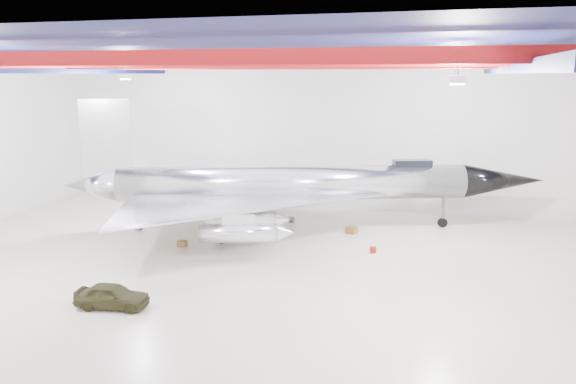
% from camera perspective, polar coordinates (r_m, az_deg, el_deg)
% --- Properties ---
extents(floor, '(40.00, 40.00, 0.00)m').
position_cam_1_polar(floor, '(29.40, -4.54, -7.77)').
color(floor, beige).
rests_on(floor, ground).
extents(wall_back, '(40.00, 0.00, 40.00)m').
position_cam_1_polar(wall_back, '(42.29, 2.47, 5.95)').
color(wall_back, silver).
rests_on(wall_back, floor).
extents(ceiling, '(40.00, 40.00, 0.00)m').
position_cam_1_polar(ceiling, '(27.71, -4.92, 14.18)').
color(ceiling, '#0A0F38').
rests_on(ceiling, wall_back).
extents(ceiling_structure, '(39.50, 29.50, 1.08)m').
position_cam_1_polar(ceiling_structure, '(27.70, -4.90, 12.78)').
color(ceiling_structure, maroon).
rests_on(ceiling_structure, ceiling).
extents(jet_aircraft, '(29.74, 22.37, 8.40)m').
position_cam_1_polar(jet_aircraft, '(35.78, 0.38, 0.42)').
color(jet_aircraft, silver).
rests_on(jet_aircraft, floor).
extents(jeep, '(3.32, 1.73, 1.08)m').
position_cam_1_polar(jeep, '(25.65, -17.45, -10.02)').
color(jeep, '#323019').
rests_on(jeep, floor).
extents(crate_ply, '(0.53, 0.44, 0.35)m').
position_cam_1_polar(crate_ply, '(33.45, -10.70, -5.17)').
color(crate_ply, olive).
rests_on(crate_ply, floor).
extents(toolbox_red, '(0.58, 0.53, 0.34)m').
position_cam_1_polar(toolbox_red, '(36.91, -6.94, -3.44)').
color(toolbox_red, maroon).
rests_on(toolbox_red, floor).
extents(parts_bin, '(0.80, 0.73, 0.46)m').
position_cam_1_polar(parts_bin, '(35.78, 6.48, -3.82)').
color(parts_bin, olive).
rests_on(parts_bin, floor).
extents(crate_small, '(0.40, 0.33, 0.27)m').
position_cam_1_polar(crate_small, '(37.52, -14.93, -3.56)').
color(crate_small, '#59595B').
rests_on(crate_small, floor).
extents(tool_chest, '(0.49, 0.49, 0.33)m').
position_cam_1_polar(tool_chest, '(32.14, 8.63, -5.82)').
color(tool_chest, maroon).
rests_on(tool_chest, floor).
extents(spares_box, '(0.44, 0.44, 0.37)m').
position_cam_1_polar(spares_box, '(38.20, 0.36, -2.80)').
color(spares_box, '#59595B').
rests_on(spares_box, floor).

